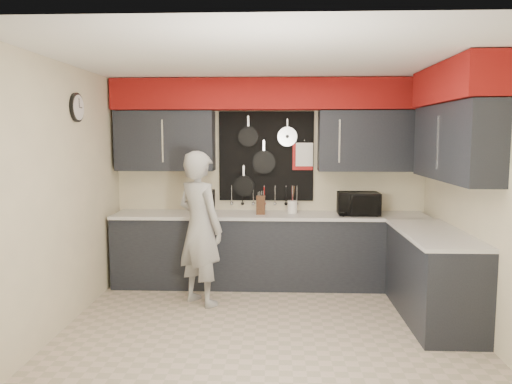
{
  "coord_description": "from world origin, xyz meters",
  "views": [
    {
      "loc": [
        0.09,
        -4.72,
        1.89
      ],
      "look_at": [
        -0.13,
        0.5,
        1.3
      ],
      "focal_mm": 35.0,
      "sensor_mm": 36.0,
      "label": 1
    }
  ],
  "objects_px": {
    "knife_block": "(261,205)",
    "person": "(200,228)",
    "utensil_crock": "(292,207)",
    "coffee_maker": "(208,201)",
    "microwave": "(358,204)"
  },
  "relations": [
    {
      "from": "utensil_crock",
      "to": "knife_block",
      "type": "bearing_deg",
      "value": -162.98
    },
    {
      "from": "microwave",
      "to": "knife_block",
      "type": "height_order",
      "value": "microwave"
    },
    {
      "from": "utensil_crock",
      "to": "coffee_maker",
      "type": "distance_m",
      "value": 1.07
    },
    {
      "from": "microwave",
      "to": "knife_block",
      "type": "bearing_deg",
      "value": -179.38
    },
    {
      "from": "knife_block",
      "to": "coffee_maker",
      "type": "xyz_separation_m",
      "value": [
        -0.67,
        0.08,
        0.04
      ]
    },
    {
      "from": "knife_block",
      "to": "utensil_crock",
      "type": "bearing_deg",
      "value": 18.48
    },
    {
      "from": "knife_block",
      "to": "utensil_crock",
      "type": "xyz_separation_m",
      "value": [
        0.4,
        0.12,
        -0.04
      ]
    },
    {
      "from": "microwave",
      "to": "coffee_maker",
      "type": "distance_m",
      "value": 1.87
    },
    {
      "from": "utensil_crock",
      "to": "coffee_maker",
      "type": "relative_size",
      "value": 0.53
    },
    {
      "from": "knife_block",
      "to": "person",
      "type": "relative_size",
      "value": 0.13
    },
    {
      "from": "microwave",
      "to": "coffee_maker",
      "type": "bearing_deg",
      "value": 177.9
    },
    {
      "from": "utensil_crock",
      "to": "coffee_maker",
      "type": "height_order",
      "value": "coffee_maker"
    },
    {
      "from": "knife_block",
      "to": "person",
      "type": "height_order",
      "value": "person"
    },
    {
      "from": "utensil_crock",
      "to": "person",
      "type": "distance_m",
      "value": 1.32
    },
    {
      "from": "knife_block",
      "to": "coffee_maker",
      "type": "height_order",
      "value": "coffee_maker"
    }
  ]
}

